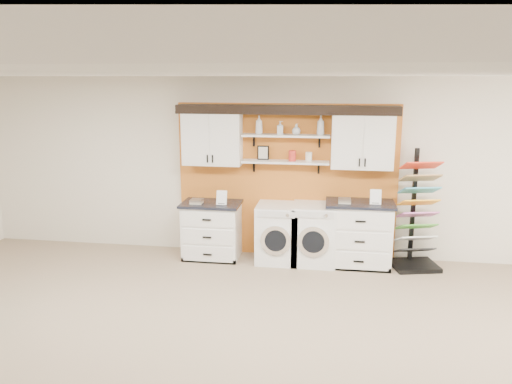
% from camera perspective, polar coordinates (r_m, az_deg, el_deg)
% --- Properties ---
extents(ceiling, '(10.00, 10.00, 0.00)m').
position_cam_1_polar(ceiling, '(3.72, -1.88, 13.22)').
color(ceiling, white).
rests_on(ceiling, wall_back).
extents(wall_back, '(10.00, 0.00, 10.00)m').
position_cam_1_polar(wall_back, '(7.81, 3.51, 2.76)').
color(wall_back, beige).
rests_on(wall_back, floor).
extents(accent_panel, '(3.40, 0.07, 2.40)m').
position_cam_1_polar(accent_panel, '(7.81, 3.47, 1.27)').
color(accent_panel, '#BF6720').
rests_on(accent_panel, wall_back).
extents(upper_cabinet_left, '(0.90, 0.35, 0.84)m').
position_cam_1_polar(upper_cabinet_left, '(7.72, -5.01, 6.22)').
color(upper_cabinet_left, white).
rests_on(upper_cabinet_left, wall_back).
extents(upper_cabinet_right, '(0.90, 0.35, 0.84)m').
position_cam_1_polar(upper_cabinet_right, '(7.52, 12.08, 5.80)').
color(upper_cabinet_right, white).
rests_on(upper_cabinet_right, wall_back).
extents(shelf_lower, '(1.32, 0.28, 0.03)m').
position_cam_1_polar(shelf_lower, '(7.59, 3.39, 3.46)').
color(shelf_lower, white).
rests_on(shelf_lower, wall_back).
extents(shelf_upper, '(1.32, 0.28, 0.03)m').
position_cam_1_polar(shelf_upper, '(7.53, 3.43, 6.46)').
color(shelf_upper, white).
rests_on(shelf_upper, wall_back).
extents(crown_molding, '(3.30, 0.41, 0.13)m').
position_cam_1_polar(crown_molding, '(7.51, 3.48, 9.49)').
color(crown_molding, black).
rests_on(crown_molding, wall_back).
extents(picture_frame, '(0.18, 0.02, 0.22)m').
position_cam_1_polar(picture_frame, '(7.66, 0.82, 4.51)').
color(picture_frame, black).
rests_on(picture_frame, shelf_lower).
extents(canister_red, '(0.11, 0.11, 0.16)m').
position_cam_1_polar(canister_red, '(7.57, 4.16, 4.15)').
color(canister_red, red).
rests_on(canister_red, shelf_lower).
extents(canister_cream, '(0.10, 0.10, 0.14)m').
position_cam_1_polar(canister_cream, '(7.55, 6.05, 4.02)').
color(canister_cream, silver).
rests_on(canister_cream, shelf_lower).
extents(base_cabinet_left, '(0.91, 0.66, 0.89)m').
position_cam_1_polar(base_cabinet_left, '(7.87, -5.06, -4.34)').
color(base_cabinet_left, white).
rests_on(base_cabinet_left, floor).
extents(base_cabinet_right, '(1.01, 0.66, 0.98)m').
position_cam_1_polar(base_cabinet_right, '(7.66, 11.65, -4.70)').
color(base_cabinet_right, white).
rests_on(base_cabinet_right, floor).
extents(washer, '(0.64, 0.71, 0.90)m').
position_cam_1_polar(washer, '(7.70, 2.53, -4.68)').
color(washer, white).
rests_on(washer, floor).
extents(dryer, '(0.66, 0.71, 0.92)m').
position_cam_1_polar(dryer, '(7.66, 6.66, -4.77)').
color(dryer, white).
rests_on(dryer, floor).
extents(sample_rack, '(0.75, 0.67, 1.78)m').
position_cam_1_polar(sample_rack, '(7.77, 17.81, -4.33)').
color(sample_rack, black).
rests_on(sample_rack, floor).
extents(soap_bottle_a, '(0.12, 0.12, 0.28)m').
position_cam_1_polar(soap_bottle_a, '(7.57, 0.35, 7.69)').
color(soap_bottle_a, silver).
rests_on(soap_bottle_a, shelf_upper).
extents(soap_bottle_b, '(0.10, 0.10, 0.20)m').
position_cam_1_polar(soap_bottle_b, '(7.53, 2.77, 7.35)').
color(soap_bottle_b, silver).
rests_on(soap_bottle_b, shelf_upper).
extents(soap_bottle_c, '(0.17, 0.17, 0.16)m').
position_cam_1_polar(soap_bottle_c, '(7.51, 4.63, 7.16)').
color(soap_bottle_c, silver).
rests_on(soap_bottle_c, shelf_upper).
extents(soap_bottle_d, '(0.12, 0.12, 0.29)m').
position_cam_1_polar(soap_bottle_d, '(7.49, 7.40, 7.58)').
color(soap_bottle_d, silver).
rests_on(soap_bottle_d, shelf_upper).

